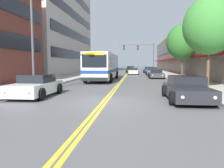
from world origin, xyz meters
The scene contains 19 objects.
ground_plane centered at (0.00, 37.00, 0.00)m, with size 240.00×240.00×0.00m, color #565659.
sidewalk_left centered at (-7.32, 37.00, 0.08)m, with size 3.64×106.00×0.17m.
sidewalk_right centered at (7.32, 37.00, 0.08)m, with size 3.64×106.00×0.17m.
centre_line centered at (0.00, 37.00, 0.00)m, with size 0.34×106.00×0.01m.
storefront_row_right centered at (13.37, 37.00, 4.26)m, with size 9.10×68.00×8.53m.
city_bus centered at (-2.23, 15.13, 1.75)m, with size 2.94×12.14×3.10m.
car_white_parked_left_near centered at (-4.35, 1.48, 0.62)m, with size 2.11×4.53×1.32m.
car_silver_parked_left_mid centered at (-4.38, 27.46, 0.64)m, with size 2.15×4.74×1.38m.
car_charcoal_parked_right_foreground centered at (4.29, 0.92, 0.61)m, with size 2.18×4.73×1.31m.
car_dark_grey_parked_right_mid centered at (4.39, 19.37, 0.57)m, with size 2.02×4.78×1.23m.
car_navy_parked_right_far centered at (4.40, 36.40, 0.60)m, with size 2.14×4.85×1.33m.
car_slate_blue_parked_right_end centered at (4.38, 26.95, 0.63)m, with size 1.99×4.37×1.37m.
car_black_moving_lead centered at (0.51, 38.02, 0.67)m, with size 2.03×4.29×1.43m.
car_champagne_moving_second centered at (1.23, 29.49, 0.57)m, with size 2.03×4.37×1.22m.
traffic_signal_mast centered at (2.71, 33.83, 4.42)m, with size 7.11×0.38×6.14m.
street_lamp_left_near centered at (-5.00, 3.14, 4.47)m, with size 2.16×0.28×7.50m.
street_tree_right_near centered at (6.75, 5.25, 4.63)m, with size 3.70×3.70×6.51m.
street_tree_right_mid centered at (7.10, 15.73, 4.53)m, with size 3.80×3.80×6.46m.
fire_hydrant centered at (5.95, 9.17, 0.61)m, with size 0.32×0.24×0.88m.
Camera 1 is at (1.57, -11.02, 1.97)m, focal length 35.00 mm.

